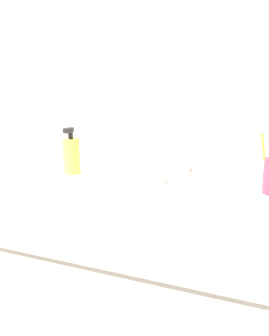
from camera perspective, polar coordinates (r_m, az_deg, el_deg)
tiled_wall_back at (r=1.32m, az=5.13°, el=12.32°), size 2.32×0.04×2.40m
sink_basin at (r=1.01m, az=-0.65°, el=-7.58°), size 0.47×0.47×0.12m
faucet at (r=1.18m, az=3.56°, el=0.87°), size 0.02×0.15×0.12m
toothbrush_yellow at (r=1.13m, az=18.63°, el=2.11°), size 0.04×0.02×0.19m
soap_dispenser at (r=1.28m, az=-9.35°, el=1.92°), size 0.06×0.06×0.15m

